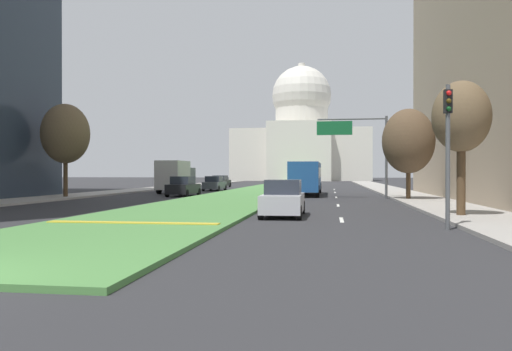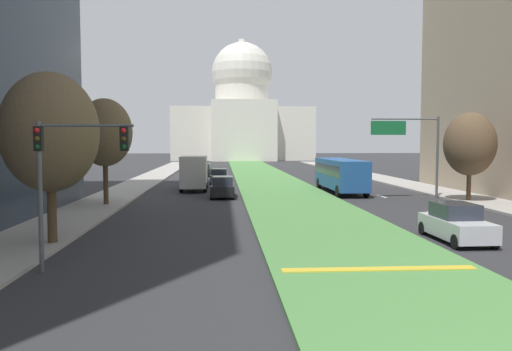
% 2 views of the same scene
% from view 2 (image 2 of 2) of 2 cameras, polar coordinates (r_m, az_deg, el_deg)
% --- Properties ---
extents(ground_plane, '(273.70, 273.70, 0.00)m').
position_cam_2_polar(ground_plane, '(69.08, 0.57, 0.03)').
color(ground_plane, '#2B2B2D').
extents(grass_median, '(7.45, 111.97, 0.14)m').
position_cam_2_polar(grass_median, '(62.89, 1.01, -0.27)').
color(grass_median, '#4C8442').
rests_on(grass_median, ground_plane).
extents(median_curb_nose, '(6.71, 0.50, 0.04)m').
position_cam_2_polar(median_curb_nose, '(18.17, 13.60, -10.12)').
color(median_curb_nose, gold).
rests_on(median_curb_nose, grass_median).
extents(lane_dashes_right, '(0.16, 42.68, 0.01)m').
position_cam_2_polar(lane_dashes_right, '(43.32, 13.97, -2.29)').
color(lane_dashes_right, silver).
rests_on(lane_dashes_right, ground_plane).
extents(sidewalk_left, '(4.00, 111.97, 0.15)m').
position_cam_2_polar(sidewalk_left, '(57.13, -12.66, -0.76)').
color(sidewalk_left, '#9E9991').
rests_on(sidewalk_left, ground_plane).
extents(sidewalk_right, '(4.00, 111.97, 0.15)m').
position_cam_2_polar(sidewalk_right, '(59.71, 15.12, -0.61)').
color(sidewalk_right, '#9E9991').
rests_on(sidewalk_right, ground_plane).
extents(capitol_building, '(34.83, 22.45, 30.48)m').
position_cam_2_polar(capitol_building, '(130.52, -1.54, 6.78)').
color(capitol_building, silver).
rests_on(capitol_building, ground_plane).
extents(traffic_light_near_left, '(3.34, 0.35, 5.20)m').
position_cam_2_polar(traffic_light_near_left, '(18.64, -20.64, 1.39)').
color(traffic_light_near_left, '#515456').
rests_on(traffic_light_near_left, ground_plane).
extents(overhead_guide_sign, '(5.53, 0.20, 6.50)m').
position_cam_2_polar(overhead_guide_sign, '(42.16, 17.10, 3.81)').
color(overhead_guide_sign, '#515456').
rests_on(overhead_guide_sign, ground_plane).
extents(street_tree_left_near, '(4.11, 4.11, 7.48)m').
position_cam_2_polar(street_tree_left_near, '(23.57, -22.06, 4.47)').
color(street_tree_left_near, '#4C3823').
rests_on(street_tree_left_near, ground_plane).
extents(street_tree_left_mid, '(3.79, 3.79, 7.53)m').
position_cam_2_polar(street_tree_left_mid, '(37.15, -16.55, 4.61)').
color(street_tree_left_mid, '#4C3823').
rests_on(street_tree_left_mid, ground_plane).
extents(street_tree_right_mid, '(3.77, 3.77, 6.71)m').
position_cam_2_polar(street_tree_right_mid, '(41.05, 22.79, 3.26)').
color(street_tree_right_mid, '#4C3823').
rests_on(street_tree_right_mid, ground_plane).
extents(sedan_lead_stopped, '(1.93, 4.35, 1.72)m').
position_cam_2_polar(sedan_lead_stopped, '(24.86, 21.46, -5.02)').
color(sedan_lead_stopped, '#BCBCC1').
rests_on(sedan_lead_stopped, ground_plane).
extents(sedan_midblock, '(2.02, 4.52, 1.72)m').
position_cam_2_polar(sedan_midblock, '(41.41, -3.72, -1.35)').
color(sedan_midblock, black).
rests_on(sedan_midblock, ground_plane).
extents(sedan_distant, '(2.01, 4.26, 1.64)m').
position_cam_2_polar(sedan_distant, '(54.84, -4.13, -0.14)').
color(sedan_distant, '#4C5156').
rests_on(sedan_distant, ground_plane).
extents(sedan_far_horizon, '(2.19, 4.64, 1.66)m').
position_cam_2_polar(sedan_far_horizon, '(67.52, -5.85, 0.59)').
color(sedan_far_horizon, black).
rests_on(sedan_far_horizon, ground_plane).
extents(box_truck_delivery, '(2.40, 6.40, 3.20)m').
position_cam_2_polar(box_truck_delivery, '(47.51, -6.91, 0.34)').
color(box_truck_delivery, '#4C5156').
rests_on(box_truck_delivery, ground_plane).
extents(city_bus, '(2.62, 11.00, 2.95)m').
position_cam_2_polar(city_bus, '(46.11, 9.39, 0.33)').
color(city_bus, '#1E4C8C').
rests_on(city_bus, ground_plane).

